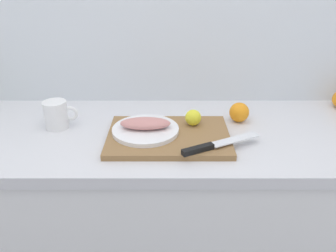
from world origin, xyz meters
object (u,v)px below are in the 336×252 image
(lemon_0, at_px, (193,118))
(fish_fillet, at_px, (145,123))
(chef_knife, at_px, (211,145))
(coffee_mug_1, at_px, (56,115))
(cutting_board, at_px, (168,136))
(white_plate, at_px, (145,130))

(lemon_0, bearing_deg, fish_fillet, -161.69)
(chef_knife, relative_size, coffee_mug_1, 2.16)
(fish_fillet, xyz_separation_m, lemon_0, (0.17, 0.06, -0.00))
(lemon_0, bearing_deg, cutting_board, -141.49)
(white_plate, xyz_separation_m, coffee_mug_1, (-0.33, 0.08, 0.02))
(fish_fillet, relative_size, coffee_mug_1, 1.40)
(white_plate, bearing_deg, lemon_0, 18.31)
(white_plate, relative_size, lemon_0, 4.01)
(coffee_mug_1, bearing_deg, white_plate, -13.19)
(fish_fillet, height_order, coffee_mug_1, coffee_mug_1)
(fish_fillet, bearing_deg, chef_knife, -27.46)
(white_plate, distance_m, coffee_mug_1, 0.34)
(cutting_board, bearing_deg, chef_knife, -35.54)
(chef_knife, bearing_deg, fish_fillet, 125.57)
(white_plate, distance_m, chef_knife, 0.25)
(white_plate, xyz_separation_m, fish_fillet, (0.00, -0.00, 0.03))
(white_plate, xyz_separation_m, chef_knife, (0.22, -0.11, 0.00))
(cutting_board, bearing_deg, fish_fillet, 169.56)
(cutting_board, xyz_separation_m, white_plate, (-0.08, 0.01, 0.02))
(chef_knife, xyz_separation_m, coffee_mug_1, (-0.55, 0.19, 0.02))
(coffee_mug_1, bearing_deg, chef_knife, -19.19)
(lemon_0, bearing_deg, white_plate, -161.69)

